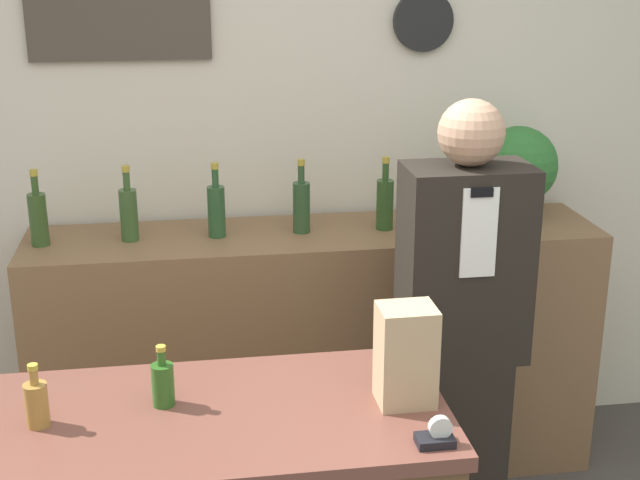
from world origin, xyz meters
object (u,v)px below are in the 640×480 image
(potted_plant, at_px, (518,170))
(tape_dispenser, at_px, (437,436))
(paper_bag, at_px, (406,355))
(shopkeeper, at_px, (460,339))

(potted_plant, xyz_separation_m, tape_dispenser, (-0.73, -1.44, -0.27))
(potted_plant, relative_size, paper_bag, 1.42)
(potted_plant, distance_m, tape_dispenser, 1.64)
(shopkeeper, distance_m, paper_bag, 0.74)
(shopkeeper, distance_m, potted_plant, 0.85)
(paper_bag, relative_size, tape_dispenser, 2.93)
(paper_bag, bearing_deg, shopkeeper, 60.20)
(potted_plant, bearing_deg, shopkeeper, -123.12)
(shopkeeper, xyz_separation_m, tape_dispenser, (-0.32, -0.82, 0.14))
(shopkeeper, xyz_separation_m, paper_bag, (-0.34, -0.60, 0.25))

